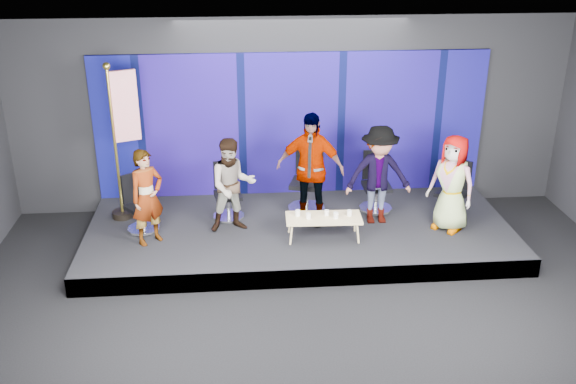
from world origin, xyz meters
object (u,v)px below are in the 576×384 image
panelist_d (379,175)px  mug_b (309,216)px  chair_c (307,189)px  coffee_table (324,219)px  mug_c (327,213)px  panelist_b (232,185)px  chair_e (453,199)px  mug_d (336,215)px  panelist_c (310,169)px  mug_e (349,213)px  mug_a (298,213)px  flag_stand (123,138)px  panelist_a (147,197)px  panelist_e (452,183)px  chair_b (228,200)px  chair_d (376,191)px  chair_a (141,212)px

panelist_d → mug_b: panelist_d is taller
chair_c → coffee_table: bearing=-66.4°
panelist_d → mug_c: (-0.92, -0.48, -0.43)m
panelist_b → panelist_d: size_ratio=0.93×
chair_e → mug_d: chair_e is taller
panelist_b → panelist_d: 2.40m
chair_c → panelist_c: panelist_c is taller
chair_c → mug_e: bearing=-47.0°
panelist_b → coffee_table: 1.55m
panelist_c → mug_a: 0.80m
panelist_d → flag_stand: flag_stand is taller
panelist_a → panelist_e: (4.83, 0.07, 0.04)m
panelist_b → mug_a: bearing=-28.0°
chair_b → mug_b: (1.27, -0.96, 0.10)m
panelist_a → chair_d: 3.93m
panelist_a → coffee_table: bearing=-41.6°
panelist_c → chair_e: size_ratio=1.92×
chair_b → chair_e: chair_e is taller
mug_e → panelist_d: bearing=43.0°
chair_c → chair_a: bearing=-151.8°
panelist_c → chair_d: bearing=35.6°
panelist_d → mug_c: size_ratio=19.56×
panelist_a → panelist_b: panelist_b is taller
mug_c → flag_stand: 3.55m
panelist_b → mug_d: panelist_b is taller
panelist_c → chair_e: 2.53m
coffee_table → flag_stand: (-3.19, 1.10, 1.07)m
mug_e → flag_stand: flag_stand is taller
chair_c → flag_stand: (-3.05, -0.03, 1.02)m
chair_e → coffee_table: size_ratio=0.82×
chair_d → panelist_e: bearing=-39.9°
mug_e → panelist_a: bearing=178.5°
panelist_d → chair_b: bearing=171.2°
panelist_c → chair_e: panelist_c is taller
panelist_c → chair_b: bearing=-175.9°
chair_c → mug_a: chair_c is taller
mug_e → panelist_c: bearing=133.4°
panelist_e → mug_b: bearing=-128.6°
chair_b → chair_e: 3.83m
chair_e → panelist_e: (-0.21, -0.45, 0.48)m
chair_e → mug_d: 2.22m
chair_c → chair_d: bearing=12.2°
panelist_e → mug_c: bearing=-130.6°
chair_a → panelist_c: (2.78, 0.06, 0.64)m
panelist_e → panelist_b: bearing=-137.9°
coffee_table → mug_e: bearing=2.5°
chair_c → chair_b: bearing=-154.8°
panelist_a → chair_b: panelist_a is taller
mug_d → mug_e: 0.24m
chair_e → mug_d: size_ratio=10.32×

